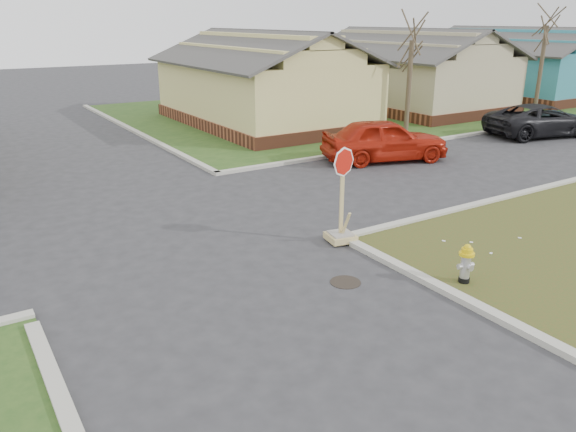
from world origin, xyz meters
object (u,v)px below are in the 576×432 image
stop_sign (341,221)px  red_sedan (385,140)px  dark_pickup (542,120)px  fire_hydrant (466,261)px

stop_sign → red_sedan: bearing=51.8°
stop_sign → dark_pickup: bearing=29.5°
dark_pickup → fire_hydrant: bearing=133.8°
stop_sign → dark_pickup: (15.83, 5.56, 0.18)m
fire_hydrant → red_sedan: bearing=71.2°
fire_hydrant → stop_sign: size_ratio=0.36×
fire_hydrant → dark_pickup: bearing=43.9°
fire_hydrant → stop_sign: bearing=117.0°
fire_hydrant → dark_pickup: dark_pickup is taller
red_sedan → dark_pickup: 9.37m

